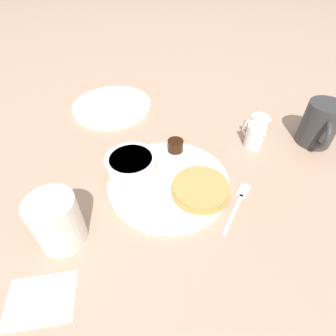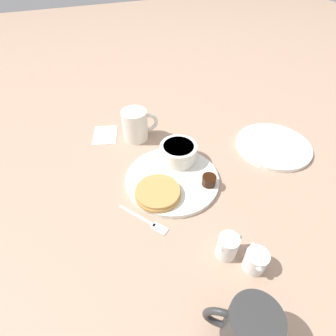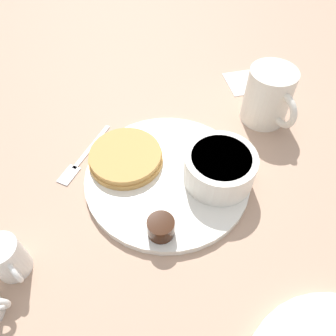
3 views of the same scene
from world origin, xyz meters
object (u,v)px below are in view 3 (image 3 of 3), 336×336
plate (167,177)px  creamer_pitcher_near (7,258)px  coffee_mug (269,97)px  fork (81,160)px  bowl (220,167)px

plate → creamer_pitcher_near: bearing=6.2°
coffee_mug → fork: bearing=-12.1°
plate → fork: 0.15m
plate → creamer_pitcher_near: 0.24m
plate → fork: size_ratio=2.09×
coffee_mug → creamer_pitcher_near: bearing=7.4°
coffee_mug → creamer_pitcher_near: coffee_mug is taller
bowl → fork: bearing=-41.5°
bowl → creamer_pitcher_near: size_ratio=1.60×
plate → coffee_mug: size_ratio=2.23×
bowl → creamer_pitcher_near: 0.30m
plate → bowl: 0.08m
fork → creamer_pitcher_near: bearing=43.6°
plate → fork: bearing=-44.9°
plate → bowl: bowl is taller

